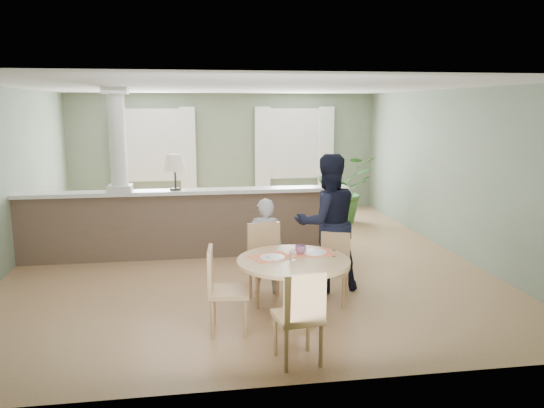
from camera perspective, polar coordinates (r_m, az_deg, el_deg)
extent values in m
plane|color=tan|center=(8.62, -3.08, -5.83)|extent=(8.00, 8.00, 0.00)
cube|color=gray|center=(12.30, -5.05, 5.49)|extent=(7.00, 0.02, 2.70)
cube|color=gray|center=(8.72, -26.73, 2.31)|extent=(0.02, 8.00, 2.70)
cube|color=gray|center=(9.35, 18.72, 3.37)|extent=(0.02, 8.00, 2.70)
cube|color=gray|center=(4.44, 2.01, -3.55)|extent=(7.00, 0.02, 2.70)
cube|color=white|center=(8.27, -3.27, 12.41)|extent=(7.00, 8.00, 0.02)
cube|color=white|center=(12.25, -12.58, 6.20)|extent=(1.10, 0.02, 1.50)
cube|color=white|center=(12.23, -12.59, 6.19)|extent=(1.22, 0.04, 1.62)
cube|color=white|center=(12.46, 2.35, 6.51)|extent=(1.10, 0.02, 1.50)
cube|color=white|center=(12.44, 2.37, 6.50)|extent=(1.22, 0.04, 1.62)
cube|color=white|center=(12.26, -16.06, 4.63)|extent=(0.35, 0.10, 2.30)
cube|color=white|center=(12.16, -9.01, 4.87)|extent=(0.35, 0.10, 2.30)
cube|color=white|center=(12.28, -1.03, 5.05)|extent=(0.35, 0.10, 2.30)
cube|color=white|center=(12.57, 5.79, 5.13)|extent=(0.35, 0.10, 2.30)
cube|color=brown|center=(8.64, -9.20, -2.32)|extent=(5.20, 0.22, 1.05)
cube|color=white|center=(8.53, -9.31, 1.32)|extent=(5.32, 0.36, 0.06)
cube|color=white|center=(8.59, -16.01, 1.65)|extent=(0.36, 0.36, 0.10)
cylinder|color=white|center=(8.51, -16.27, 6.61)|extent=(0.26, 0.26, 1.39)
cube|color=white|center=(8.50, -16.53, 11.62)|extent=(0.38, 0.38, 0.10)
cylinder|color=black|center=(8.53, -10.33, 1.59)|extent=(0.18, 0.18, 0.03)
cylinder|color=black|center=(8.51, -10.37, 2.62)|extent=(0.03, 0.03, 0.28)
cone|color=beige|center=(8.48, -10.43, 4.43)|extent=(0.36, 0.36, 0.26)
imported|color=olive|center=(9.93, -8.52, -1.22)|extent=(2.99, 1.42, 0.84)
imported|color=#346A2A|center=(11.21, 7.55, 1.61)|extent=(1.56, 1.46, 1.40)
cylinder|color=tan|center=(6.13, 2.26, -12.60)|extent=(0.53, 0.53, 0.04)
cylinder|color=tan|center=(6.00, 2.29, -9.44)|extent=(0.14, 0.14, 0.68)
cylinder|color=tan|center=(5.89, 2.31, -6.15)|extent=(1.26, 1.26, 0.04)
cube|color=red|center=(5.95, -0.10, -5.73)|extent=(0.53, 0.45, 0.01)
cube|color=red|center=(6.14, 4.36, -5.23)|extent=(0.45, 0.33, 0.01)
cylinder|color=white|center=(5.92, 0.04, -5.72)|extent=(0.27, 0.27, 0.01)
cylinder|color=white|center=(6.13, 4.62, -5.17)|extent=(0.27, 0.27, 0.01)
cylinder|color=white|center=(5.84, 2.25, -5.56)|extent=(0.08, 0.08, 0.09)
cube|color=silver|center=(5.85, -0.26, -5.85)|extent=(0.07, 0.18, 0.00)
cube|color=silver|center=(5.83, -1.51, -6.02)|extent=(0.08, 0.21, 0.00)
cylinder|color=white|center=(6.01, 6.67, -5.31)|extent=(0.04, 0.04, 0.07)
cylinder|color=silver|center=(6.00, 6.68, -4.94)|extent=(0.04, 0.04, 0.01)
imported|color=#2368A5|center=(6.08, 3.08, -4.92)|extent=(0.16, 0.16, 0.10)
cube|color=tan|center=(6.61, -0.47, -6.66)|extent=(0.49, 0.49, 0.05)
cylinder|color=tan|center=(6.49, -1.61, -9.32)|extent=(0.04, 0.04, 0.45)
cylinder|color=tan|center=(6.57, 1.46, -9.04)|extent=(0.04, 0.04, 0.45)
cylinder|color=tan|center=(6.81, -2.32, -8.32)|extent=(0.04, 0.04, 0.45)
cylinder|color=tan|center=(6.90, 0.61, -8.08)|extent=(0.04, 0.04, 0.45)
cube|color=tan|center=(6.73, -0.90, -4.03)|extent=(0.42, 0.09, 0.48)
cube|color=tan|center=(6.68, 6.58, -7.07)|extent=(0.51, 0.51, 0.05)
cylinder|color=tan|center=(6.63, 4.97, -9.16)|extent=(0.04, 0.04, 0.40)
cylinder|color=tan|center=(6.59, 7.69, -9.35)|extent=(0.04, 0.04, 0.40)
cylinder|color=tan|center=(6.92, 5.44, -8.31)|extent=(0.04, 0.04, 0.40)
cylinder|color=tan|center=(6.88, 8.04, -8.48)|extent=(0.04, 0.04, 0.40)
cube|color=tan|center=(6.79, 6.84, -4.78)|extent=(0.35, 0.18, 0.42)
cube|color=tan|center=(5.15, 2.79, -12.04)|extent=(0.48, 0.48, 0.05)
cylinder|color=tan|center=(5.45, 3.89, -13.46)|extent=(0.04, 0.04, 0.43)
cylinder|color=tan|center=(5.35, 0.36, -13.92)|extent=(0.04, 0.04, 0.43)
cylinder|color=tan|center=(5.16, 5.27, -14.92)|extent=(0.04, 0.04, 0.43)
cylinder|color=tan|center=(5.05, 1.54, -15.46)|extent=(0.04, 0.04, 0.43)
cube|color=tan|center=(4.89, 3.58, -10.14)|extent=(0.40, 0.10, 0.46)
cube|color=tan|center=(5.79, -4.67, -9.40)|extent=(0.46, 0.46, 0.05)
cylinder|color=tan|center=(5.72, -2.89, -12.22)|extent=(0.04, 0.04, 0.44)
cylinder|color=tan|center=(6.04, -2.93, -10.95)|extent=(0.04, 0.04, 0.44)
cylinder|color=tan|center=(5.72, -6.44, -12.25)|extent=(0.04, 0.04, 0.44)
cylinder|color=tan|center=(6.04, -6.27, -10.98)|extent=(0.04, 0.04, 0.44)
cube|color=tan|center=(5.72, -6.66, -7.01)|extent=(0.08, 0.41, 0.47)
imported|color=#A1A0A5|center=(6.91, -0.74, -4.54)|extent=(0.51, 0.38, 1.26)
imported|color=black|center=(7.02, 5.96, -2.02)|extent=(0.96, 0.79, 1.82)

